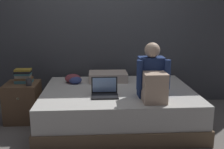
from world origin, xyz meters
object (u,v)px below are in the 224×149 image
person_sitting (152,78)px  mug (29,82)px  nightstand (23,102)px  clothes_pile (74,79)px  laptop (105,91)px  pillow (108,77)px  book_stack (23,76)px  bed (118,106)px

person_sitting → mug: size_ratio=7.28×
nightstand → clothes_pile: clothes_pile is taller
nightstand → laptop: bearing=-21.5°
laptop → mug: size_ratio=3.56×
pillow → book_stack: book_stack is taller
nightstand → clothes_pile: (0.69, 0.18, 0.27)m
nightstand → mug: size_ratio=5.89×
bed → laptop: size_ratio=6.25×
bed → pillow: (-0.11, 0.45, 0.30)m
laptop → person_sitting: bearing=-13.6°
nightstand → person_sitting: 1.82m
laptop → book_stack: bearing=156.6°
nightstand → mug: mug is taller
pillow → clothes_pile: size_ratio=2.29×
bed → mug: (-1.17, 0.06, 0.34)m
laptop → pillow: size_ratio=0.57×
nightstand → pillow: 1.25m
person_sitting → book_stack: 1.75m
pillow → book_stack: 1.19m
mug → clothes_pile: bearing=28.5°
bed → nightstand: nightstand is taller
pillow → mug: size_ratio=6.22×
pillow → clothes_pile: pillow is taller
clothes_pile → mug: bearing=-151.5°
pillow → book_stack: size_ratio=2.50×
nightstand → book_stack: 0.36m
person_sitting → laptop: (-0.55, 0.13, -0.20)m
bed → nightstand: (-1.30, 0.18, 0.03)m
book_stack → clothes_pile: size_ratio=0.92×
mug → clothes_pile: size_ratio=0.37×
nightstand → person_sitting: (1.66, -0.57, 0.46)m
nightstand → book_stack: book_stack is taller
nightstand → person_sitting: bearing=-19.0°
book_stack → mug: 0.19m
nightstand → clothes_pile: size_ratio=2.16×
nightstand → laptop: 1.22m
book_stack → laptop: bearing=-23.4°
person_sitting → pillow: person_sitting is taller
bed → mug: 1.22m
nightstand → mug: 0.36m
laptop → clothes_pile: (-0.42, 0.62, 0.00)m
bed → laptop: 0.44m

